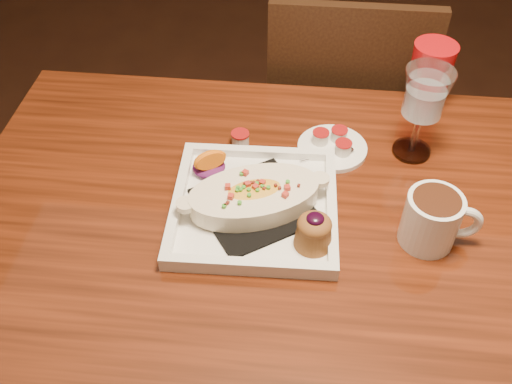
# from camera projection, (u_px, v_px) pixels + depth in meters

# --- Properties ---
(table) EXTENTS (1.50, 0.90, 0.75)m
(table) POSITION_uv_depth(u_px,v_px,m) (347.00, 266.00, 1.10)
(table) COLOR maroon
(table) RESTS_ON floor
(chair_far) EXTENTS (0.42, 0.42, 0.93)m
(chair_far) POSITION_uv_depth(u_px,v_px,m) (339.00, 122.00, 1.64)
(chair_far) COLOR black
(chair_far) RESTS_ON floor
(plate) EXTENTS (0.31, 0.31, 0.08)m
(plate) POSITION_uv_depth(u_px,v_px,m) (258.00, 202.00, 1.04)
(plate) COLOR white
(plate) RESTS_ON table
(coffee_mug) EXTENTS (0.14, 0.10, 0.10)m
(coffee_mug) POSITION_uv_depth(u_px,v_px,m) (433.00, 218.00, 0.98)
(coffee_mug) COLOR white
(coffee_mug) RESTS_ON table
(goblet) EXTENTS (0.09, 0.09, 0.20)m
(goblet) POSITION_uv_depth(u_px,v_px,m) (425.00, 98.00, 1.09)
(goblet) COLOR silver
(goblet) RESTS_ON table
(saucer) EXTENTS (0.14, 0.14, 0.10)m
(saucer) POSITION_uv_depth(u_px,v_px,m) (332.00, 146.00, 1.18)
(saucer) COLOR white
(saucer) RESTS_ON table
(creamer_loose) EXTENTS (0.04, 0.04, 0.03)m
(creamer_loose) POSITION_uv_depth(u_px,v_px,m) (240.00, 139.00, 1.19)
(creamer_loose) COLOR silver
(creamer_loose) RESTS_ON table
(red_tumbler) EXTENTS (0.09, 0.09, 0.16)m
(red_tumbler) POSITION_uv_depth(u_px,v_px,m) (429.00, 77.00, 1.24)
(red_tumbler) COLOR red
(red_tumbler) RESTS_ON table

